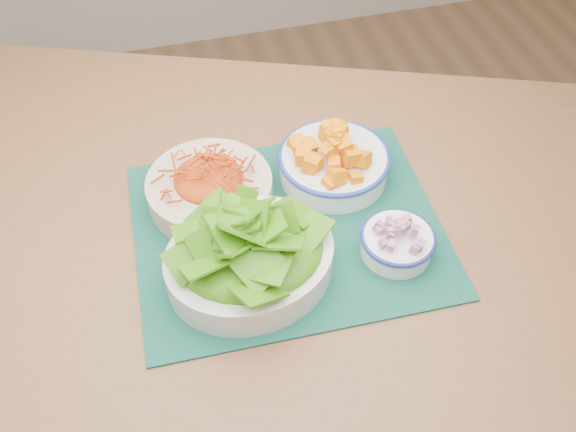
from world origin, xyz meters
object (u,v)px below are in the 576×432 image
at_px(table, 236,248).
at_px(onion_bowl, 398,240).
at_px(squash_bowl, 334,157).
at_px(carrot_bowl, 209,184).
at_px(lettuce_bowl, 249,252).
at_px(placemat, 288,229).

xyz_separation_m(table, onion_bowl, (0.24, -0.15, 0.12)).
bearing_deg(squash_bowl, carrot_bowl, -178.96).
xyz_separation_m(squash_bowl, lettuce_bowl, (-0.19, -0.18, 0.01)).
bearing_deg(table, onion_bowl, -9.94).
bearing_deg(carrot_bowl, squash_bowl, 1.04).
xyz_separation_m(carrot_bowl, squash_bowl, (0.22, 0.00, 0.01)).
xyz_separation_m(table, placemat, (0.08, -0.05, 0.09)).
distance_m(table, onion_bowl, 0.30).
bearing_deg(placemat, table, 149.31).
relative_size(table, carrot_bowl, 5.55).
relative_size(carrot_bowl, squash_bowl, 1.20).
height_order(table, lettuce_bowl, lettuce_bowl).
xyz_separation_m(carrot_bowl, lettuce_bowl, (0.03, -0.17, 0.02)).
bearing_deg(lettuce_bowl, placemat, 32.64).
relative_size(squash_bowl, lettuce_bowl, 0.79).
bearing_deg(table, squash_bowl, 35.34).
bearing_deg(placemat, onion_bowl, -29.15).
bearing_deg(table, carrot_bowl, 145.14).
xyz_separation_m(placemat, squash_bowl, (0.11, 0.10, 0.05)).
height_order(table, onion_bowl, onion_bowl).
distance_m(placemat, squash_bowl, 0.16).
relative_size(table, lettuce_bowl, 5.25).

